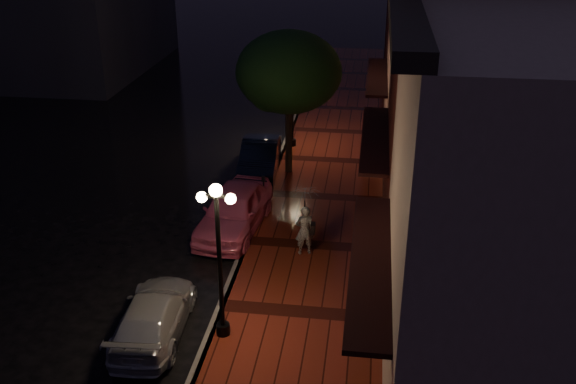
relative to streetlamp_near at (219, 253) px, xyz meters
The scene contains 15 objects.
ground 5.65m from the streetlamp_near, 94.00° to the left, with size 120.00×120.00×0.00m, color black.
sidewalk 5.91m from the streetlamp_near, 69.19° to the left, with size 4.50×60.00×0.15m, color #4D180D.
curb 5.61m from the streetlamp_near, 94.00° to the left, with size 0.25×60.00×0.15m, color #595451.
storefront_near 6.92m from the streetlamp_near, ahead, with size 5.00×8.00×8.50m, color gray.
storefront_mid 10.08m from the streetlamp_near, 46.47° to the left, with size 5.00×8.00×11.00m, color #511914.
storefront_far 16.52m from the streetlamp_near, 66.09° to the left, with size 5.00×8.00×9.00m, color #8C5951.
storefront_extra 25.98m from the streetlamp_near, 75.10° to the left, with size 5.00×12.00×10.00m, color #511914.
streetlamp_near is the anchor object (origin of this frame).
streetlamp_far 14.00m from the streetlamp_near, 90.00° to the left, with size 0.96×0.36×4.31m.
street_tree 11.12m from the streetlamp_near, 88.65° to the left, with size 4.16×4.16×5.80m.
pink_car 6.25m from the streetlamp_near, 99.14° to the left, with size 1.85×4.60×1.57m, color #EB6088.
navy_car 11.15m from the streetlamp_near, 94.96° to the left, with size 1.49×4.26×1.40m, color black.
silver_car 2.72m from the streetlamp_near, behind, with size 1.65×4.07×1.18m, color #98999F.
woman_with_umbrella 4.81m from the streetlamp_near, 69.68° to the left, with size 0.96×0.98×2.32m.
parking_meter 7.69m from the streetlamp_near, 91.53° to the left, with size 0.13×0.11×1.25m.
Camera 1 is at (3.88, -18.33, 10.64)m, focal length 40.00 mm.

